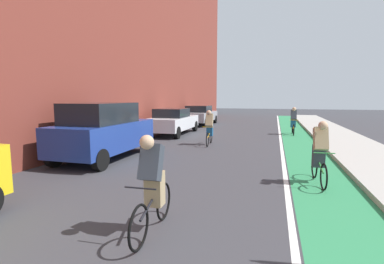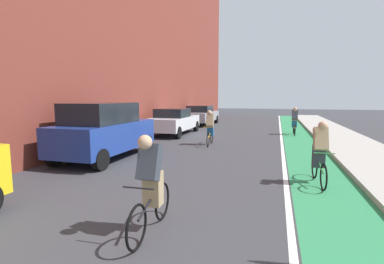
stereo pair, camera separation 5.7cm
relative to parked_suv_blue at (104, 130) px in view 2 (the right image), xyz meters
name	(u,v)px [view 2 (the right image)]	position (x,y,z in m)	size (l,w,h in m)	color
ground_plane	(225,141)	(3.37, 5.35, -1.01)	(85.40, 85.40, 0.00)	#38383D
bike_lane_paint	(299,138)	(6.99, 7.35, -1.01)	(1.60, 38.82, 0.00)	#2D8451
lane_divider_stripe	(281,138)	(6.09, 7.35, -1.01)	(0.12, 38.82, 0.00)	white
sidewalk_right	(342,139)	(9.06, 7.35, -0.94)	(2.54, 38.82, 0.14)	#A8A59E
building_facade_left	(130,0)	(-2.85, 7.35, 6.97)	(3.00, 38.82, 15.96)	brown
parked_suv_blue	(104,130)	(0.00, 0.00, 0.00)	(1.90, 4.21, 1.98)	navy
parked_sedan_white	(174,121)	(0.00, 7.03, -0.23)	(1.97, 4.70, 1.53)	silver
parked_sedan_silver	(201,115)	(0.00, 13.18, -0.23)	(2.02, 4.67, 1.53)	#9EA0A8
cyclist_lead	(151,181)	(3.93, -4.61, -0.17)	(0.48, 1.72, 1.61)	black
cyclist_mid	(320,152)	(6.87, -1.03, -0.21)	(0.48, 1.69, 1.60)	black
cyclist_trailing	(210,127)	(2.91, 3.94, -0.17)	(0.48, 1.69, 1.60)	black
cyclist_far	(295,120)	(6.82, 8.90, -0.17)	(0.48, 1.72, 1.62)	black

